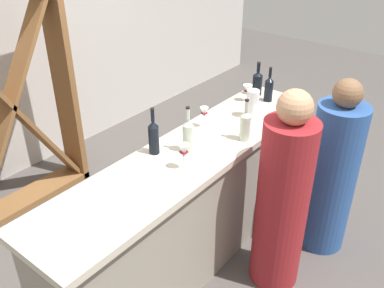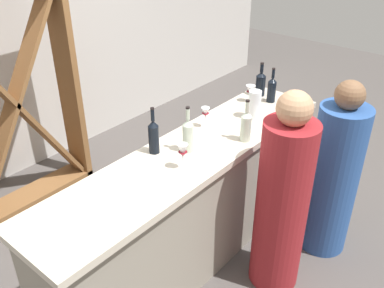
{
  "view_description": "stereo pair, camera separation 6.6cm",
  "coord_description": "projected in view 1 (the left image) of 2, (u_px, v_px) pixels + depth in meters",
  "views": [
    {
      "loc": [
        -1.92,
        -1.53,
        2.46
      ],
      "look_at": [
        0.0,
        0.0,
        1.03
      ],
      "focal_mm": 39.83,
      "sensor_mm": 36.0,
      "label": 1
    },
    {
      "loc": [
        -1.88,
        -1.58,
        2.46
      ],
      "look_at": [
        0.0,
        0.0,
        1.03
      ],
      "focal_mm": 39.83,
      "sensor_mm": 36.0,
      "label": 2
    }
  ],
  "objects": [
    {
      "name": "wine_rack",
      "position": [
        9.0,
        105.0,
        3.51
      ],
      "size": [
        1.17,
        0.28,
        1.94
      ],
      "color": "brown",
      "rests_on": "ground"
    },
    {
      "name": "water_pitcher",
      "position": [
        253.0,
        104.0,
        3.25
      ],
      "size": [
        0.1,
        0.1,
        0.22
      ],
      "color": "silver",
      "rests_on": "bar_counter"
    },
    {
      "name": "person_left_guest",
      "position": [
        332.0,
        175.0,
        3.2
      ],
      "size": [
        0.4,
        0.4,
        1.41
      ],
      "rotation": [
        0.0,
        0.0,
        1.66
      ],
      "color": "#284C8C",
      "rests_on": "ground"
    },
    {
      "name": "bar_counter",
      "position": [
        192.0,
        207.0,
        3.1
      ],
      "size": [
        2.52,
        0.58,
        0.98
      ],
      "color": "gray",
      "rests_on": "ground"
    },
    {
      "name": "wine_bottle_center_clear_pale",
      "position": [
        245.0,
        125.0,
        2.93
      ],
      "size": [
        0.08,
        0.08,
        0.31
      ],
      "color": "#B7C6B2",
      "rests_on": "bar_counter"
    },
    {
      "name": "wine_glass_near_center",
      "position": [
        248.0,
        90.0,
        3.51
      ],
      "size": [
        0.08,
        0.08,
        0.14
      ],
      "color": "white",
      "rests_on": "bar_counter"
    },
    {
      "name": "wine_glass_near_right",
      "position": [
        204.0,
        113.0,
        3.1
      ],
      "size": [
        0.06,
        0.06,
        0.16
      ],
      "color": "white",
      "rests_on": "bar_counter"
    },
    {
      "name": "wine_glass_near_left",
      "position": [
        184.0,
        152.0,
        2.61
      ],
      "size": [
        0.07,
        0.07,
        0.17
      ],
      "color": "white",
      "rests_on": "bar_counter"
    },
    {
      "name": "wine_bottle_second_left_clear_pale",
      "position": [
        188.0,
        135.0,
        2.79
      ],
      "size": [
        0.07,
        0.07,
        0.33
      ],
      "color": "#B7C6B2",
      "rests_on": "bar_counter"
    },
    {
      "name": "wine_bottle_leftmost_near_black",
      "position": [
        154.0,
        136.0,
        2.77
      ],
      "size": [
        0.07,
        0.07,
        0.33
      ],
      "color": "black",
      "rests_on": "bar_counter"
    },
    {
      "name": "back_wall",
      "position": [
        1.0,
        32.0,
        3.84
      ],
      "size": [
        8.0,
        0.1,
        2.8
      ],
      "primitive_type": "cube",
      "color": "#BCB7B2",
      "rests_on": "ground"
    },
    {
      "name": "ground_plane",
      "position": [
        192.0,
        257.0,
        3.35
      ],
      "size": [
        12.0,
        12.0,
        0.0
      ],
      "primitive_type": "plane",
      "color": "#4C4744"
    },
    {
      "name": "person_center_guest",
      "position": [
        282.0,
        201.0,
        2.86
      ],
      "size": [
        0.43,
        0.43,
        1.5
      ],
      "rotation": [
        0.0,
        0.0,
        1.8
      ],
      "color": "maroon",
      "rests_on": "ground"
    },
    {
      "name": "wine_bottle_rightmost_near_black",
      "position": [
        257.0,
        82.0,
        3.62
      ],
      "size": [
        0.08,
        0.08,
        0.29
      ],
      "color": "black",
      "rests_on": "bar_counter"
    },
    {
      "name": "wine_bottle_second_right_near_black",
      "position": [
        269.0,
        88.0,
        3.5
      ],
      "size": [
        0.07,
        0.07,
        0.29
      ],
      "color": "black",
      "rests_on": "bar_counter"
    }
  ]
}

